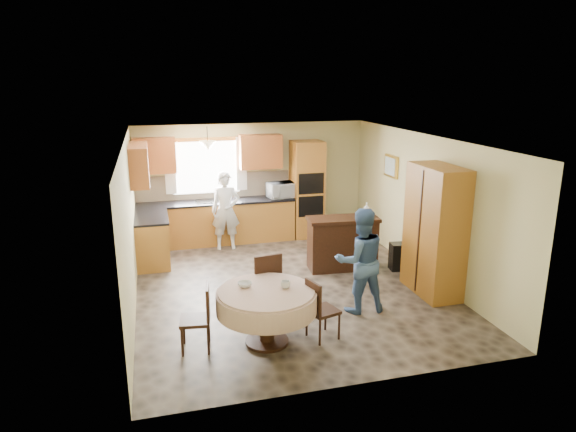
# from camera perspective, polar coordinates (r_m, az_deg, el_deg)

# --- Properties ---
(floor) EXTENTS (5.00, 6.00, 0.01)m
(floor) POSITION_cam_1_polar(r_m,az_deg,el_deg) (8.84, 0.02, -7.80)
(floor) COLOR brown
(floor) RESTS_ON ground
(ceiling) EXTENTS (5.00, 6.00, 0.01)m
(ceiling) POSITION_cam_1_polar(r_m,az_deg,el_deg) (8.19, 0.03, 8.52)
(ceiling) COLOR white
(ceiling) RESTS_ON wall_back
(wall_back) EXTENTS (5.00, 0.02, 2.50)m
(wall_back) POSITION_cam_1_polar(r_m,az_deg,el_deg) (11.27, -3.95, 3.92)
(wall_back) COLOR #C1B97C
(wall_back) RESTS_ON floor
(wall_front) EXTENTS (5.00, 0.02, 2.50)m
(wall_front) POSITION_cam_1_polar(r_m,az_deg,el_deg) (5.74, 7.91, -7.58)
(wall_front) COLOR #C1B97C
(wall_front) RESTS_ON floor
(wall_left) EXTENTS (0.02, 6.00, 2.50)m
(wall_left) POSITION_cam_1_polar(r_m,az_deg,el_deg) (8.17, -17.17, -1.15)
(wall_left) COLOR #C1B97C
(wall_left) RESTS_ON floor
(wall_right) EXTENTS (0.02, 6.00, 2.50)m
(wall_right) POSITION_cam_1_polar(r_m,az_deg,el_deg) (9.37, 14.95, 1.09)
(wall_right) COLOR #C1B97C
(wall_right) RESTS_ON floor
(window) EXTENTS (1.40, 0.03, 1.10)m
(window) POSITION_cam_1_polar(r_m,az_deg,el_deg) (11.05, -9.08, 5.38)
(window) COLOR white
(window) RESTS_ON wall_back
(curtain_left) EXTENTS (0.22, 0.02, 1.15)m
(curtain_left) POSITION_cam_1_polar(r_m,az_deg,el_deg) (10.94, -12.99, 5.35)
(curtain_left) COLOR white
(curtain_left) RESTS_ON wall_back
(curtain_right) EXTENTS (0.22, 0.02, 1.15)m
(curtain_right) POSITION_cam_1_polar(r_m,az_deg,el_deg) (11.09, -5.19, 5.81)
(curtain_right) COLOR white
(curtain_right) RESTS_ON wall_back
(base_cab_back) EXTENTS (3.30, 0.60, 0.88)m
(base_cab_back) POSITION_cam_1_polar(r_m,az_deg,el_deg) (11.05, -7.90, -0.75)
(base_cab_back) COLOR #D08737
(base_cab_back) RESTS_ON floor
(counter_back) EXTENTS (3.30, 0.64, 0.04)m
(counter_back) POSITION_cam_1_polar(r_m,az_deg,el_deg) (10.93, -7.99, 1.57)
(counter_back) COLOR black
(counter_back) RESTS_ON base_cab_back
(base_cab_left) EXTENTS (0.60, 1.20, 0.88)m
(base_cab_left) POSITION_cam_1_polar(r_m,az_deg,el_deg) (10.11, -14.84, -2.64)
(base_cab_left) COLOR #D08737
(base_cab_left) RESTS_ON floor
(counter_left) EXTENTS (0.64, 1.20, 0.04)m
(counter_left) POSITION_cam_1_polar(r_m,az_deg,el_deg) (9.99, -15.02, -0.13)
(counter_left) COLOR black
(counter_left) RESTS_ON base_cab_left
(backsplash) EXTENTS (3.30, 0.02, 0.55)m
(backsplash) POSITION_cam_1_polar(r_m,az_deg,el_deg) (11.15, -8.23, 3.30)
(backsplash) COLOR beige
(backsplash) RESTS_ON wall_back
(wall_cab_left) EXTENTS (0.85, 0.33, 0.72)m
(wall_cab_left) POSITION_cam_1_polar(r_m,az_deg,el_deg) (10.80, -14.64, 6.51)
(wall_cab_left) COLOR #BB622E
(wall_cab_left) RESTS_ON wall_back
(wall_cab_right) EXTENTS (0.90, 0.33, 0.72)m
(wall_cab_right) POSITION_cam_1_polar(r_m,az_deg,el_deg) (11.03, -3.08, 7.16)
(wall_cab_right) COLOR #BB622E
(wall_cab_right) RESTS_ON wall_back
(wall_cab_side) EXTENTS (0.33, 1.20, 0.72)m
(wall_cab_side) POSITION_cam_1_polar(r_m,az_deg,el_deg) (9.78, -16.22, 5.53)
(wall_cab_side) COLOR #BB622E
(wall_cab_side) RESTS_ON wall_left
(oven_tower) EXTENTS (0.66, 0.62, 2.12)m
(oven_tower) POSITION_cam_1_polar(r_m,az_deg,el_deg) (11.29, 2.11, 2.98)
(oven_tower) COLOR #D08737
(oven_tower) RESTS_ON floor
(oven_upper) EXTENTS (0.56, 0.01, 0.45)m
(oven_upper) POSITION_cam_1_polar(r_m,az_deg,el_deg) (10.96, 2.61, 3.61)
(oven_upper) COLOR black
(oven_upper) RESTS_ON oven_tower
(oven_lower) EXTENTS (0.56, 0.01, 0.45)m
(oven_lower) POSITION_cam_1_polar(r_m,az_deg,el_deg) (11.07, 2.58, 1.08)
(oven_lower) COLOR black
(oven_lower) RESTS_ON oven_tower
(pendant) EXTENTS (0.36, 0.36, 0.18)m
(pendant) POSITION_cam_1_polar(r_m,az_deg,el_deg) (10.50, -8.91, 7.74)
(pendant) COLOR beige
(pendant) RESTS_ON ceiling
(sideboard) EXTENTS (1.33, 0.64, 0.92)m
(sideboard) POSITION_cam_1_polar(r_m,az_deg,el_deg) (9.52, 6.05, -3.20)
(sideboard) COLOR black
(sideboard) RESTS_ON floor
(space_heater) EXTENTS (0.40, 0.30, 0.51)m
(space_heater) POSITION_cam_1_polar(r_m,az_deg,el_deg) (9.70, 12.36, -4.41)
(space_heater) COLOR black
(space_heater) RESTS_ON floor
(cupboard) EXTENTS (0.55, 1.11, 2.12)m
(cupboard) POSITION_cam_1_polar(r_m,az_deg,el_deg) (8.59, 16.00, -1.60)
(cupboard) COLOR #D08737
(cupboard) RESTS_ON floor
(dining_table) EXTENTS (1.33, 1.33, 0.76)m
(dining_table) POSITION_cam_1_polar(r_m,az_deg,el_deg) (6.85, -2.40, -9.54)
(dining_table) COLOR black
(dining_table) RESTS_ON floor
(chair_left) EXTENTS (0.43, 0.43, 0.89)m
(chair_left) POSITION_cam_1_polar(r_m,az_deg,el_deg) (6.84, -9.70, -10.73)
(chair_left) COLOR black
(chair_left) RESTS_ON floor
(chair_back) EXTENTS (0.50, 0.50, 1.01)m
(chair_back) POSITION_cam_1_polar(r_m,az_deg,el_deg) (7.57, -2.50, -7.32)
(chair_back) COLOR black
(chair_back) RESTS_ON floor
(chair_right) EXTENTS (0.46, 0.46, 0.85)m
(chair_right) POSITION_cam_1_polar(r_m,az_deg,el_deg) (7.00, 3.45, -10.04)
(chair_right) COLOR black
(chair_right) RESTS_ON floor
(framed_picture) EXTENTS (0.06, 0.52, 0.43)m
(framed_picture) POSITION_cam_1_polar(r_m,az_deg,el_deg) (10.40, 11.38, 5.44)
(framed_picture) COLOR gold
(framed_picture) RESTS_ON wall_right
(microwave) EXTENTS (0.66, 0.50, 0.33)m
(microwave) POSITION_cam_1_polar(r_m,az_deg,el_deg) (11.10, -0.69, 2.90)
(microwave) COLOR silver
(microwave) RESTS_ON counter_back
(person_sink) EXTENTS (0.61, 0.43, 1.61)m
(person_sink) POSITION_cam_1_polar(r_m,az_deg,el_deg) (10.57, -6.94, 0.59)
(person_sink) COLOR silver
(person_sink) RESTS_ON floor
(person_dining) EXTENTS (0.80, 0.63, 1.61)m
(person_dining) POSITION_cam_1_polar(r_m,az_deg,el_deg) (7.76, 8.03, -4.91)
(person_dining) COLOR #3D5A86
(person_dining) RESTS_ON floor
(bowl_sideboard) EXTENTS (0.21, 0.21, 0.05)m
(bowl_sideboard) POSITION_cam_1_polar(r_m,az_deg,el_deg) (9.29, 4.68, -0.49)
(bowl_sideboard) COLOR #B2B2B2
(bowl_sideboard) RESTS_ON sideboard
(bottle_sideboard) EXTENTS (0.16, 0.16, 0.31)m
(bottle_sideboard) POSITION_cam_1_polar(r_m,az_deg,el_deg) (9.51, 8.71, 0.57)
(bottle_sideboard) COLOR silver
(bottle_sideboard) RESTS_ON sideboard
(cup_table) EXTENTS (0.15, 0.15, 0.10)m
(cup_table) POSITION_cam_1_polar(r_m,az_deg,el_deg) (6.83, -0.29, -7.63)
(cup_table) COLOR #B2B2B2
(cup_table) RESTS_ON dining_table
(bowl_table) EXTENTS (0.21, 0.21, 0.06)m
(bowl_table) POSITION_cam_1_polar(r_m,az_deg,el_deg) (6.91, -4.82, -7.60)
(bowl_table) COLOR #B2B2B2
(bowl_table) RESTS_ON dining_table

